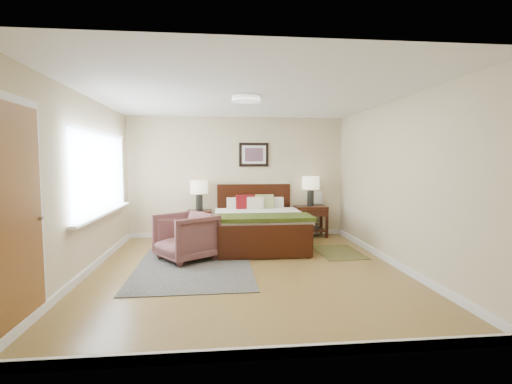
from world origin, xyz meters
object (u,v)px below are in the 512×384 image
Objects in this scene: rug_persian at (194,267)px; bed at (259,219)px; lamp_right at (311,185)px; nightstand_left at (199,217)px; lamp_left at (199,189)px; nightstand_right at (310,218)px; armchair at (186,237)px.

bed is at bearing 48.87° from rug_persian.
nightstand_left is at bearing -179.49° from lamp_right.
bed is 0.84× the size of rug_persian.
rug_persian is at bearing -89.76° from lamp_left.
lamp_right is at bearing 32.83° from bed.
nightstand_right is 1.07× the size of lamp_right.
lamp_left is 2.31m from lamp_right.
lamp_right reaches higher than nightstand_left.
armchair is at bearing -146.27° from nightstand_right.
nightstand_right is at bearing -90.00° from lamp_right.
nightstand_right is (1.18, 0.75, -0.11)m from bed.
nightstand_left is at bearing 146.99° from bed.
lamp_right is (1.18, 0.76, 0.58)m from bed.
rug_persian is (0.15, -0.42, -0.37)m from armchair.
bed is 3.30× the size of lamp_right.
nightstand_left is 0.95× the size of lamp_right.
nightstand_left is 0.24× the size of rug_persian.
rug_persian is at bearing -130.70° from bed.
bed is 3.08× the size of nightstand_right.
bed is 2.43× the size of armchair.
armchair is 0.35× the size of rug_persian.
lamp_left is at bearing 140.15° from armchair.
nightstand_left is 0.70× the size of armchair.
rug_persian is at bearing -138.06° from lamp_right.
lamp_right is (0.00, 0.01, 0.69)m from nightstand_right.
lamp_left is 1.00× the size of lamp_right.
nightstand_right is 0.79× the size of armchair.
nightstand_left reaches higher than rug_persian.
bed is at bearing 89.86° from armchair.
nightstand_right is 0.27× the size of rug_persian.
nightstand_left is 1.64m from armchair.
rug_persian is at bearing -15.90° from armchair.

